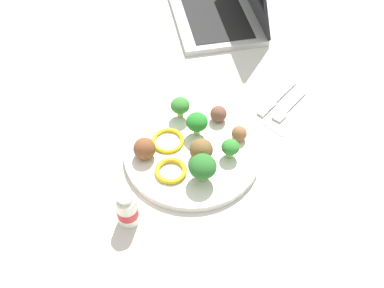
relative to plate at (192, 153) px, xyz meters
The scene contains 17 objects.
ground_plane 0.01m from the plate, ahead, with size 4.00×4.00×0.00m, color silver.
plate is the anchor object (origin of this frame).
broccoli_floret_mid_left 0.09m from the plate, 60.82° to the left, with size 0.05×0.05×0.06m.
broccoli_floret_mid_right 0.06m from the plate, 147.41° to the right, with size 0.05×0.05×0.05m.
broccoli_floret_center 0.11m from the plate, 120.04° to the right, with size 0.04×0.04×0.05m.
broccoli_floret_front_right 0.08m from the plate, 124.62° to the left, with size 0.04×0.04×0.04m.
meatball_center 0.11m from the plate, 153.23° to the left, with size 0.03×0.03×0.03m, color brown.
meatball_back_right 0.11m from the plate, 167.95° to the right, with size 0.04×0.04×0.04m, color brown.
meatball_near_rim 0.10m from the plate, 36.31° to the right, with size 0.05×0.05×0.05m, color brown.
meatball_mid_left 0.04m from the plate, 80.55° to the left, with size 0.05×0.05×0.05m, color brown.
pepper_ring_back_right 0.07m from the plate, ahead, with size 0.06×0.06×0.01m, color yellow.
pepper_ring_near_rim 0.06m from the plate, 69.51° to the right, with size 0.07×0.07×0.01m, color yellow.
napkin 0.26m from the plate, behind, with size 0.17×0.12×0.01m, color white.
fork 0.26m from the plate, 166.99° to the left, with size 0.12×0.03×0.01m.
knife 0.25m from the plate, behind, with size 0.15×0.03×0.01m.
yogurt_bottle 0.20m from the plate, ahead, with size 0.04×0.04×0.08m.
laptop 0.51m from the plate, 144.46° to the right, with size 0.36×0.39×0.21m.
Camera 1 is at (0.43, 0.43, 0.74)m, focal length 43.31 mm.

